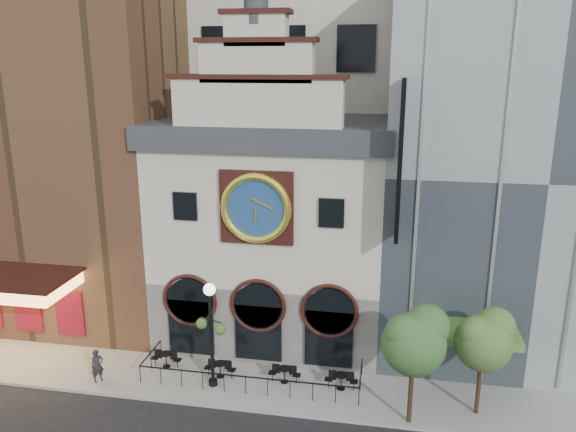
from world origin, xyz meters
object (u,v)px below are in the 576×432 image
Objects in this scene: bistro_1 at (220,368)px; pedestrian at (97,366)px; tree_left at (415,339)px; lamppost at (211,324)px; tree_right at (484,338)px; bistro_2 at (284,374)px; bistro_3 at (341,380)px; bistro_0 at (166,359)px.

pedestrian is (-5.76, -1.45, 0.37)m from bistro_1.
pedestrian is 15.28m from tree_left.
lamppost is 12.30m from tree_right.
bistro_1 is at bearing -178.34° from bistro_2.
tree_right is at bearing 22.42° from lamppost.
bistro_3 is 5.12m from tree_left.
bistro_0 and bistro_1 have the same top height.
lamppost is 1.06× the size of tree_right.
tree_left reaches higher than bistro_0.
pedestrian reaches higher than bistro_0.
bistro_3 is at bearing -2.65° from bistro_0.
pedestrian is 18.16m from tree_right.
bistro_1 is at bearing -34.47° from pedestrian.
bistro_1 is 0.30× the size of lamppost.
tree_left is (3.18, -1.97, 3.50)m from bistro_3.
bistro_0 and bistro_2 have the same top height.
tree_left is at bearing -31.77° from bistro_3.
pedestrian is at bearing -150.62° from lamppost.
bistro_3 is 0.29× the size of tree_left.
bistro_2 is (6.23, -0.33, 0.00)m from bistro_0.
bistro_1 and bistro_2 have the same top height.
bistro_0 is 1.00× the size of bistro_2.
bistro_0 is 0.95× the size of pedestrian.
tree_left reaches higher than tree_right.
bistro_1 is at bearing -179.94° from bistro_3.
tree_right is at bearing -46.39° from pedestrian.
tree_left reaches higher than bistro_3.
bistro_2 is 9.13m from pedestrian.
tree_left reaches higher than bistro_1.
pedestrian is at bearing -165.90° from bistro_1.
bistro_2 is 9.53m from tree_right.
tree_left is 1.08× the size of tree_right.
bistro_2 is at bearing 1.66° from bistro_1.
bistro_3 is 6.98m from tree_right.
pedestrian is (-11.77, -1.45, 0.37)m from bistro_3.
pedestrian is at bearing -145.87° from bistro_0.
bistro_1 is 5.95m from pedestrian.
bistro_1 is 0.95× the size of pedestrian.
bistro_2 and bistro_3 have the same top height.
lamppost is at bearing 172.65° from tree_left.
bistro_0 is at bearing 168.92° from tree_left.
bistro_3 is (6.01, 0.01, 0.00)m from bistro_1.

